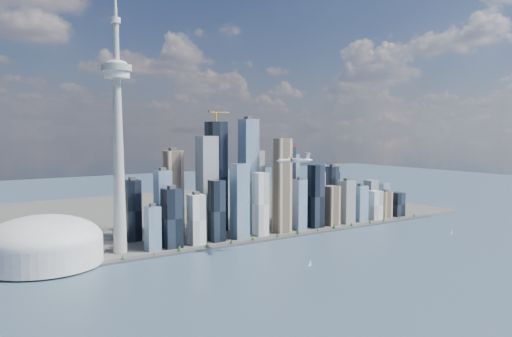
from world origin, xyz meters
TOP-DOWN VIEW (x-y plane):
  - ground at (0.00, 0.00)m, footprint 4000.00×4000.00m
  - seawall at (0.00, 250.00)m, footprint 1100.00×22.00m
  - land at (0.00, 700.00)m, footprint 1400.00×900.00m
  - shoreline_trees at (0.00, 250.00)m, footprint 960.53×7.20m
  - skyscraper_cluster at (59.61, 336.81)m, footprint 736.00×142.00m
  - needle_tower at (-300.00, 310.00)m, footprint 56.00×56.00m
  - dome_stadium at (-440.00, 300.00)m, footprint 200.00×200.00m
  - airplane at (-8.59, 139.22)m, footprint 73.68×65.83m
  - sailboat_west at (-49.74, 40.67)m, footprint 7.67×2.51m
  - sailboat_east at (399.93, 70.68)m, footprint 7.70×2.43m

SIDE VIEW (x-z plane):
  - ground at x=0.00m, z-range 0.00..0.00m
  - land at x=0.00m, z-range 0.00..3.00m
  - seawall at x=0.00m, z-range 0.00..4.00m
  - sailboat_west at x=-49.74m, z-range -1.90..8.72m
  - sailboat_east at x=399.93m, z-range -1.91..8.76m
  - shoreline_trees at x=0.00m, z-range 4.38..13.18m
  - dome_stadium at x=-440.00m, z-range -3.56..82.44m
  - skyscraper_cluster at x=59.61m, z-range -52.86..228.45m
  - airplane at x=-8.59m, z-range 171.35..189.71m
  - needle_tower at x=-300.00m, z-range -39.41..511.09m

